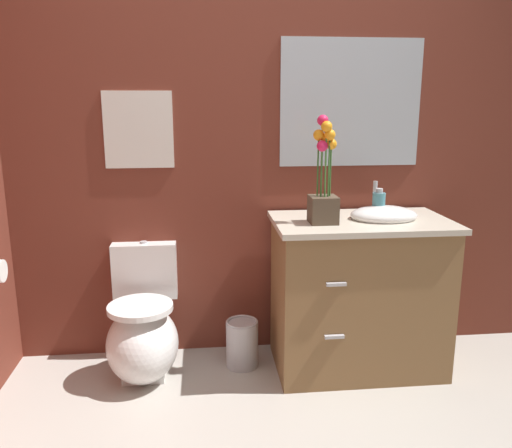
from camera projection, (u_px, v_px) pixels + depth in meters
wall_back at (292, 139)px, 2.97m from camera, size 4.31×0.05×2.50m
toilet at (143, 333)px, 2.83m from camera, size 0.38×0.59×0.69m
vanity_cabinet at (359, 292)px, 2.88m from camera, size 0.94×0.56×1.03m
flower_vase at (324, 186)px, 2.66m from camera, size 0.14×0.14×0.55m
soap_bottle at (379, 205)px, 2.82m from camera, size 0.07×0.07×0.16m
trash_bin at (242, 343)px, 2.94m from camera, size 0.18×0.18×0.27m
wall_poster at (138, 130)px, 2.84m from camera, size 0.37×0.01×0.41m
wall_mirror at (351, 103)px, 2.93m from camera, size 0.80×0.01×0.70m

